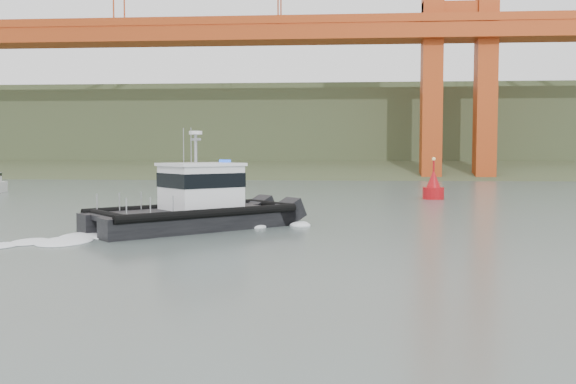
# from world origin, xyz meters

# --- Properties ---
(ground) EXTENTS (400.00, 400.00, 0.00)m
(ground) POSITION_xyz_m (0.00, 0.00, 0.00)
(ground) COLOR #4F5E58
(ground) RESTS_ON ground
(headlands) EXTENTS (500.00, 105.36, 27.12)m
(headlands) POSITION_xyz_m (0.00, 125.50, 7.05)
(headlands) COLOR #304225
(headlands) RESTS_ON ground
(patrol_boat) EXTENTS (11.81, 11.28, 5.82)m
(patrol_boat) POSITION_xyz_m (-4.31, 12.52, 1.46)
(patrol_boat) COLOR black
(patrol_boat) RESTS_ON ground
(nav_buoy) EXTENTS (1.96, 1.96, 4.08)m
(nav_buoy) POSITION_xyz_m (12.70, 36.10, 1.07)
(nav_buoy) COLOR #AB0B11
(nav_buoy) RESTS_ON ground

